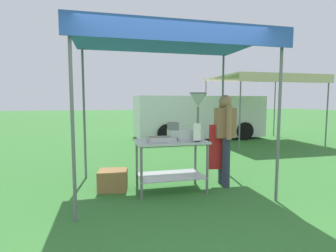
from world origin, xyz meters
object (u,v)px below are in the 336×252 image
object	(u,v)px
vendor	(224,135)
stall_canopy	(169,44)
donut_cart	(171,154)
supply_crate	(113,180)
menu_sign	(197,134)
donut_fryer	(189,122)
donut_tray	(161,140)
van_white	(198,116)
neighbour_tent	(262,79)

from	to	relation	value
vendor	stall_canopy	bearing A→B (deg)	179.61
donut_cart	vendor	xyz separation A→B (m)	(1.00, 0.09, 0.28)
vendor	supply_crate	size ratio (longest dim) A/B	3.07
menu_sign	vendor	size ratio (longest dim) A/B	0.18
donut_fryer	donut_cart	bearing A→B (deg)	175.92
donut_tray	van_white	world-z (taller)	van_white
donut_fryer	vendor	size ratio (longest dim) A/B	0.49
van_white	vendor	bearing A→B (deg)	-105.53
stall_canopy	donut_cart	distance (m)	1.81
donut_cart	van_white	size ratio (longest dim) A/B	0.23
donut_cart	vendor	distance (m)	1.04
vendor	van_white	xyz separation A→B (m)	(1.62, 5.83, -0.03)
stall_canopy	menu_sign	bearing A→B (deg)	-42.94
stall_canopy	menu_sign	distance (m)	1.53
donut_fryer	menu_sign	world-z (taller)	donut_fryer
vendor	supply_crate	bearing A→B (deg)	174.61
donut_cart	menu_sign	world-z (taller)	menu_sign
donut_fryer	donut_tray	bearing A→B (deg)	-173.73
donut_cart	neighbour_tent	bearing A→B (deg)	44.02
donut_tray	vendor	size ratio (longest dim) A/B	0.29
neighbour_tent	vendor	bearing A→B (deg)	-129.37
stall_canopy	donut_cart	size ratio (longest dim) A/B	2.64
donut_fryer	vendor	bearing A→B (deg)	9.21
donut_fryer	van_white	bearing A→B (deg)	68.68
stall_canopy	neighbour_tent	world-z (taller)	stall_canopy
donut_fryer	supply_crate	world-z (taller)	donut_fryer
donut_tray	supply_crate	distance (m)	1.10
donut_cart	donut_tray	xyz separation A→B (m)	(-0.18, -0.07, 0.26)
van_white	neighbour_tent	xyz separation A→B (m)	(1.85, -1.60, 1.41)
donut_fryer	supply_crate	size ratio (longest dim) A/B	1.50
menu_sign	supply_crate	world-z (taller)	menu_sign
menu_sign	neighbour_tent	size ratio (longest dim) A/B	0.09
supply_crate	van_white	bearing A→B (deg)	57.74
supply_crate	menu_sign	bearing A→B (deg)	-21.60
supply_crate	van_white	xyz separation A→B (m)	(3.56, 5.64, 0.71)
menu_sign	van_white	xyz separation A→B (m)	(2.25, 6.16, -0.11)
donut_cart	menu_sign	size ratio (longest dim) A/B	3.94
stall_canopy	menu_sign	world-z (taller)	stall_canopy
donut_cart	donut_tray	size ratio (longest dim) A/B	2.50
donut_cart	menu_sign	bearing A→B (deg)	-33.50
vendor	donut_fryer	bearing A→B (deg)	-170.79
donut_fryer	vendor	world-z (taller)	donut_fryer
stall_canopy	vendor	bearing A→B (deg)	-0.39
vendor	supply_crate	world-z (taller)	vendor
donut_fryer	menu_sign	size ratio (longest dim) A/B	2.67
donut_tray	van_white	distance (m)	6.62
van_white	neighbour_tent	size ratio (longest dim) A/B	1.52
neighbour_tent	stall_canopy	bearing A→B (deg)	-136.64
donut_tray	menu_sign	distance (m)	0.59
donut_tray	menu_sign	world-z (taller)	menu_sign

